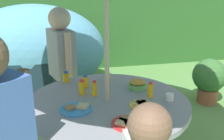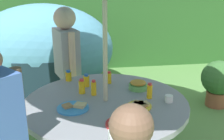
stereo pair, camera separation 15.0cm
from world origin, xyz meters
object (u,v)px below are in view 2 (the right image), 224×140
potted_plant (218,81)px  plate_near_left (73,107)px  garden_table (106,117)px  juice_bottle_far_right (86,81)px  juice_bottle_near_right (82,87)px  juice_bottle_mid_right (150,91)px  cup_near (169,99)px  plate_center_front (122,123)px  juice_bottle_far_left (109,78)px  snack_bowl (138,85)px  child_in_grey_shirt (67,53)px  juice_bottle_center_back (94,88)px  dome_tent (44,50)px  juice_bottle_mid_left (69,76)px  plate_back_edge (140,105)px

potted_plant → plate_near_left: size_ratio=2.68×
garden_table → juice_bottle_far_right: (-0.13, 0.33, 0.20)m
juice_bottle_near_right → juice_bottle_mid_right: 0.57m
juice_bottle_far_right → cup_near: 0.75m
potted_plant → plate_center_front: plate_center_front is taller
juice_bottle_near_right → juice_bottle_far_left: 0.33m
plate_near_left → plate_center_front: same height
snack_bowl → plate_near_left: size_ratio=0.69×
child_in_grey_shirt → cup_near: child_in_grey_shirt is taller
juice_bottle_far_right → juice_bottle_center_back: 0.21m
plate_center_front → juice_bottle_center_back: 0.55m
dome_tent → juice_bottle_far_right: bearing=-69.9°
child_in_grey_shirt → snack_bowl: size_ratio=8.50×
garden_table → juice_bottle_far_left: 0.43m
child_in_grey_shirt → plate_center_front: bearing=-2.7°
juice_bottle_near_right → juice_bottle_mid_left: (-0.11, 0.32, -0.01)m
plate_center_front → plate_back_edge: bearing=54.1°
potted_plant → cup_near: bearing=-132.6°
garden_table → juice_bottle_far_left: (0.08, 0.38, 0.20)m
garden_table → juice_bottle_near_right: size_ratio=10.22×
dome_tent → cup_near: dome_tent is taller
snack_bowl → juice_bottle_far_right: (-0.44, 0.13, 0.02)m
juice_bottle_near_right → cup_near: 0.72m
plate_near_left → juice_bottle_center_back: (0.17, 0.23, 0.05)m
plate_center_front → dome_tent: bearing=106.1°
juice_bottle_near_right → juice_bottle_mid_right: (0.54, -0.18, 0.00)m
child_in_grey_shirt → plate_back_edge: (0.55, -1.10, -0.14)m
garden_table → juice_bottle_mid_left: juice_bottle_mid_left is taller
plate_center_front → juice_bottle_mid_left: bearing=111.4°
potted_plant → juice_bottle_center_back: bearing=-148.7°
snack_bowl → garden_table: bearing=-148.3°
plate_back_edge → juice_bottle_center_back: size_ratio=1.41×
snack_bowl → juice_bottle_far_right: juice_bottle_far_right is taller
garden_table → plate_near_left: plate_near_left is taller
child_in_grey_shirt → juice_bottle_far_left: size_ratio=12.04×
juice_bottle_near_right → juice_bottle_center_back: juice_bottle_center_back is taller
potted_plant → juice_bottle_far_left: bearing=-152.8°
plate_center_front → juice_bottle_far_right: 0.75m
plate_near_left → juice_bottle_mid_left: 0.61m
juice_bottle_near_right → snack_bowl: bearing=2.1°
garden_table → snack_bowl: bearing=31.7°
potted_plant → juice_bottle_far_right: 2.06m
plate_center_front → juice_bottle_center_back: bearing=105.4°
plate_back_edge → child_in_grey_shirt: bearing=116.5°
juice_bottle_near_right → juice_bottle_mid_right: size_ratio=0.98×
dome_tent → child_in_grey_shirt: 1.24m
garden_table → juice_bottle_mid_left: bearing=120.4°
plate_near_left → garden_table: bearing=23.3°
potted_plant → snack_bowl: size_ratio=3.90×
dome_tent → potted_plant: (2.35, -0.91, -0.30)m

